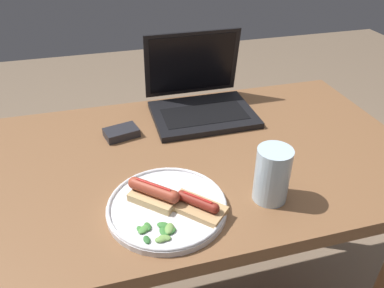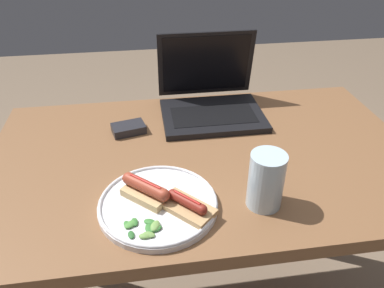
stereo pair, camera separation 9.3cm
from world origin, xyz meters
The scene contains 8 objects.
desk centered at (0.00, 0.00, 0.64)m, with size 1.14×0.69×0.75m.
laptop centered at (0.06, 0.23, 0.79)m, with size 0.31×0.27×0.23m.
plate centered at (-0.14, -0.19, 0.76)m, with size 0.26×0.26×0.02m.
sausage_toast_left centered at (-0.08, -0.22, 0.77)m, with size 0.13×0.13×0.04m.
sausage_toast_middle centered at (-0.16, -0.17, 0.78)m, with size 0.11×0.11×0.05m.
salad_pile centered at (-0.17, -0.26, 0.76)m, with size 0.08×0.06×0.01m.
drinking_glass centered at (0.10, -0.21, 0.81)m, with size 0.08×0.08×0.13m.
external_drive centered at (-0.20, 0.14, 0.76)m, with size 0.10×0.08×0.02m.
Camera 1 is at (-0.24, -0.78, 1.32)m, focal length 35.00 mm.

